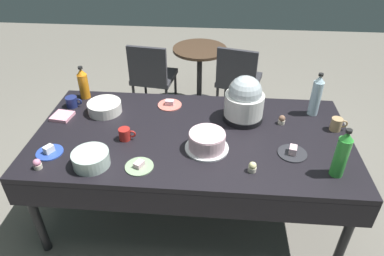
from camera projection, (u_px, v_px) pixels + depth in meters
name	position (u px, v px, depth m)	size (l,w,h in m)	color
ground	(192.00, 208.00, 2.84)	(9.00, 9.00, 0.00)	slate
potluck_table	(192.00, 141.00, 2.45)	(2.20, 1.10, 0.75)	black
frosted_layer_cake	(207.00, 141.00, 2.24)	(0.29, 0.29, 0.13)	silver
slow_cooker	(244.00, 100.00, 2.48)	(0.30, 0.30, 0.35)	black
glass_salad_bowl	(91.00, 159.00, 2.12)	(0.23, 0.23, 0.09)	#B2C6BC
ceramic_snack_bowl	(105.00, 107.00, 2.63)	(0.25, 0.25, 0.08)	silver
dessert_plate_coral	(170.00, 104.00, 2.73)	(0.19, 0.19, 0.05)	#E07266
dessert_plate_cobalt	(49.00, 151.00, 2.23)	(0.17, 0.17, 0.05)	#2D4CB2
dessert_plate_charcoal	(292.00, 152.00, 2.22)	(0.19, 0.19, 0.06)	#2D2D33
dessert_plate_sage	(139.00, 166.00, 2.12)	(0.18, 0.18, 0.04)	#8CA87F
cupcake_cocoa	(282.00, 120.00, 2.50)	(0.05, 0.05, 0.07)	beige
cupcake_mint	(252.00, 167.00, 2.08)	(0.05, 0.05, 0.07)	beige
cupcake_vanilla	(37.00, 164.00, 2.10)	(0.05, 0.05, 0.07)	beige
soda_bottle_orange_juice	(83.00, 84.00, 2.77)	(0.08, 0.08, 0.27)	orange
soda_bottle_lime_soda	(342.00, 154.00, 1.99)	(0.08, 0.08, 0.33)	green
soda_bottle_water	(316.00, 96.00, 2.54)	(0.08, 0.08, 0.34)	silver
coffee_mug_navy	(72.00, 102.00, 2.70)	(0.13, 0.09, 0.08)	navy
coffee_mug_red	(125.00, 134.00, 2.34)	(0.12, 0.08, 0.08)	#B2231E
coffee_mug_tan	(337.00, 124.00, 2.43)	(0.12, 0.08, 0.09)	tan
paper_napkin_stack	(62.00, 116.00, 2.58)	(0.14, 0.14, 0.02)	pink
maroon_chair_left	(152.00, 74.00, 3.78)	(0.50, 0.50, 0.85)	#333338
maroon_chair_right	(238.00, 77.00, 3.72)	(0.54, 0.54, 0.85)	#333338
round_cafe_table	(200.00, 67.00, 3.93)	(0.60, 0.60, 0.72)	#473323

